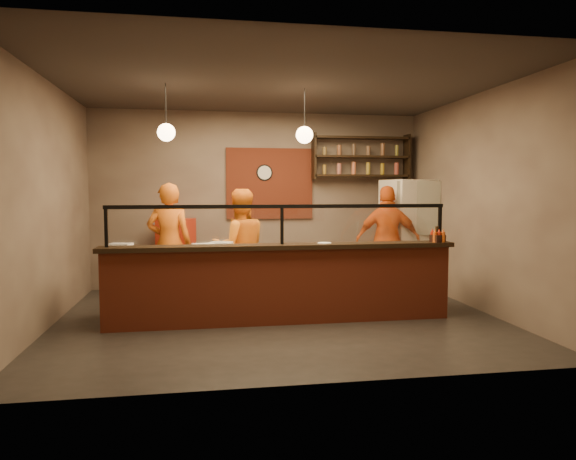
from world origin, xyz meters
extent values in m
plane|color=black|center=(0.00, 0.00, 0.00)|extent=(6.00, 6.00, 0.00)
plane|color=#352E29|center=(0.00, 0.00, 3.20)|extent=(6.00, 6.00, 0.00)
plane|color=#7D6B5B|center=(0.00, 2.50, 1.60)|extent=(6.00, 0.00, 6.00)
plane|color=#7D6B5B|center=(-3.00, 0.00, 1.60)|extent=(0.00, 5.00, 5.00)
plane|color=#7D6B5B|center=(3.00, 0.00, 1.60)|extent=(0.00, 5.00, 5.00)
plane|color=#7D6B5B|center=(0.00, -2.50, 1.60)|extent=(6.00, 0.00, 6.00)
cube|color=#943720|center=(0.20, 2.47, 1.90)|extent=(1.60, 0.04, 1.30)
cube|color=#943720|center=(0.00, -0.30, 0.50)|extent=(4.60, 0.25, 1.00)
cube|color=black|center=(0.00, -0.30, 1.03)|extent=(4.70, 0.37, 0.06)
cube|color=gray|center=(0.00, 0.20, 0.42)|extent=(4.60, 0.75, 0.85)
cube|color=beige|center=(0.00, 0.20, 0.88)|extent=(4.60, 0.75, 0.05)
cube|color=white|center=(0.00, -0.30, 1.31)|extent=(4.40, 0.02, 0.50)
cube|color=black|center=(0.00, -0.30, 1.56)|extent=(4.50, 0.05, 0.05)
cube|color=black|center=(-2.22, -0.30, 1.31)|extent=(0.04, 0.04, 0.50)
cube|color=black|center=(0.00, -0.30, 1.31)|extent=(0.04, 0.04, 0.50)
cube|color=black|center=(2.22, -0.30, 1.31)|extent=(0.04, 0.04, 0.50)
cube|color=black|center=(1.90, 2.32, 2.05)|extent=(1.80, 0.28, 0.04)
cube|color=black|center=(1.90, 2.32, 2.40)|extent=(1.80, 0.28, 0.04)
cube|color=black|center=(1.90, 2.32, 2.75)|extent=(1.80, 0.28, 0.04)
cube|color=black|center=(1.00, 2.32, 2.40)|extent=(0.04, 0.28, 0.85)
cube|color=black|center=(2.80, 2.32, 2.40)|extent=(0.04, 0.28, 0.85)
cylinder|color=black|center=(0.10, 2.46, 2.10)|extent=(0.30, 0.04, 0.30)
cylinder|color=black|center=(-1.50, 0.20, 2.90)|extent=(0.01, 0.01, 0.60)
sphere|color=#EBBD81|center=(-1.50, 0.20, 2.55)|extent=(0.24, 0.24, 0.24)
cylinder|color=black|center=(0.40, 0.20, 2.90)|extent=(0.01, 0.01, 0.60)
sphere|color=#EBBD81|center=(0.40, 0.20, 2.55)|extent=(0.24, 0.24, 0.24)
imported|color=#D76114|center=(-1.55, 1.19, 0.94)|extent=(0.73, 0.51, 1.89)
imported|color=orange|center=(-0.48, 0.84, 0.90)|extent=(0.96, 0.79, 1.79)
imported|color=#D34F13|center=(2.05, 1.25, 0.93)|extent=(1.15, 0.65, 1.85)
cube|color=beige|center=(2.60, 1.67, 0.98)|extent=(0.95, 0.91, 1.96)
cube|color=#AE1F0B|center=(-1.49, 2.15, 0.64)|extent=(0.69, 0.66, 1.28)
cylinder|color=beige|center=(-0.43, 0.17, 0.91)|extent=(0.58, 0.58, 0.01)
cube|color=silver|center=(-2.15, 0.33, 0.97)|extent=(0.34, 0.29, 0.14)
cube|color=silver|center=(-0.78, 0.31, 0.97)|extent=(0.35, 0.32, 0.14)
cube|color=white|center=(-1.01, 0.08, 0.97)|extent=(0.35, 0.32, 0.15)
cylinder|color=yellow|center=(-0.65, 0.38, 0.93)|extent=(0.38, 0.14, 0.06)
cube|color=black|center=(2.17, -0.36, 1.11)|extent=(0.22, 0.20, 0.10)
cylinder|color=black|center=(2.16, -0.33, 1.17)|extent=(0.05, 0.05, 0.21)
cylinder|color=white|center=(0.58, -0.31, 1.07)|extent=(0.24, 0.24, 0.01)
camera|label=1|loc=(-1.03, -6.96, 1.76)|focal=32.00mm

